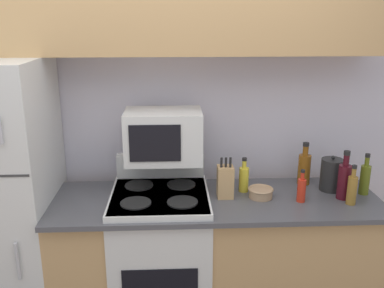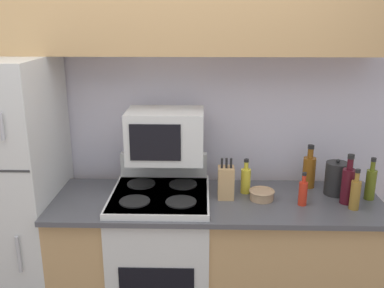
{
  "view_description": "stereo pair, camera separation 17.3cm",
  "coord_description": "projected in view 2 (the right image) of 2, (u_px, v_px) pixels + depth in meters",
  "views": [
    {
      "loc": [
        0.07,
        -2.08,
        1.97
      ],
      "look_at": [
        0.19,
        0.27,
        1.26
      ],
      "focal_mm": 40.0,
      "sensor_mm": 36.0,
      "label": 1
    },
    {
      "loc": [
        0.25,
        -2.08,
        1.97
      ],
      "look_at": [
        0.19,
        0.27,
        1.26
      ],
      "focal_mm": 40.0,
      "sensor_mm": 36.0,
      "label": 2
    }
  ],
  "objects": [
    {
      "name": "bottle_whiskey",
      "position": [
        309.0,
        171.0,
        2.72
      ],
      "size": [
        0.08,
        0.08,
        0.28
      ],
      "color": "brown",
      "rests_on": "lower_cabinets"
    },
    {
      "name": "bottle_wine_red",
      "position": [
        348.0,
        184.0,
        2.48
      ],
      "size": [
        0.08,
        0.08,
        0.3
      ],
      "color": "#470F19",
      "rests_on": "lower_cabinets"
    },
    {
      "name": "lower_cabinets",
      "position": [
        216.0,
        264.0,
        2.71
      ],
      "size": [
        1.97,
        0.64,
        0.91
      ],
      "color": "tan",
      "rests_on": "ground_plane"
    },
    {
      "name": "wall_back",
      "position": [
        166.0,
        122.0,
        2.88
      ],
      "size": [
        8.0,
        0.05,
        2.55
      ],
      "color": "silver",
      "rests_on": "ground_plane"
    },
    {
      "name": "bottle_vinegar",
      "position": [
        355.0,
        194.0,
        2.41
      ],
      "size": [
        0.06,
        0.06,
        0.24
      ],
      "color": "olive",
      "rests_on": "lower_cabinets"
    },
    {
      "name": "kettle",
      "position": [
        336.0,
        178.0,
        2.61
      ],
      "size": [
        0.14,
        0.14,
        0.23
      ],
      "color": "black",
      "rests_on": "lower_cabinets"
    },
    {
      "name": "bowl",
      "position": [
        262.0,
        194.0,
        2.55
      ],
      "size": [
        0.15,
        0.15,
        0.06
      ],
      "color": "tan",
      "rests_on": "lower_cabinets"
    },
    {
      "name": "upper_cabinets",
      "position": [
        161.0,
        1.0,
        2.48
      ],
      "size": [
        2.64,
        0.32,
        0.61
      ],
      "color": "tan",
      "rests_on": "refrigerator"
    },
    {
      "name": "knife_block",
      "position": [
        226.0,
        182.0,
        2.56
      ],
      "size": [
        0.1,
        0.1,
        0.25
      ],
      "color": "tan",
      "rests_on": "lower_cabinets"
    },
    {
      "name": "bottle_cooking_spray",
      "position": [
        246.0,
        180.0,
        2.64
      ],
      "size": [
        0.06,
        0.06,
        0.22
      ],
      "color": "gold",
      "rests_on": "lower_cabinets"
    },
    {
      "name": "bottle_olive_oil",
      "position": [
        371.0,
        183.0,
        2.54
      ],
      "size": [
        0.06,
        0.06,
        0.26
      ],
      "color": "#5B6619",
      "rests_on": "lower_cabinets"
    },
    {
      "name": "refrigerator",
      "position": [
        5.0,
        199.0,
        2.66
      ],
      "size": [
        0.67,
        0.71,
        1.74
      ],
      "color": "silver",
      "rests_on": "ground_plane"
    },
    {
      "name": "stove",
      "position": [
        162.0,
        259.0,
        2.7
      ],
      "size": [
        0.59,
        0.62,
        1.1
      ],
      "color": "silver",
      "rests_on": "ground_plane"
    },
    {
      "name": "microwave",
      "position": [
        165.0,
        135.0,
        2.6
      ],
      "size": [
        0.46,
        0.31,
        0.31
      ],
      "color": "silver",
      "rests_on": "stove"
    },
    {
      "name": "bottle_hot_sauce",
      "position": [
        303.0,
        192.0,
        2.47
      ],
      "size": [
        0.05,
        0.05,
        0.2
      ],
      "color": "red",
      "rests_on": "lower_cabinets"
    }
  ]
}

